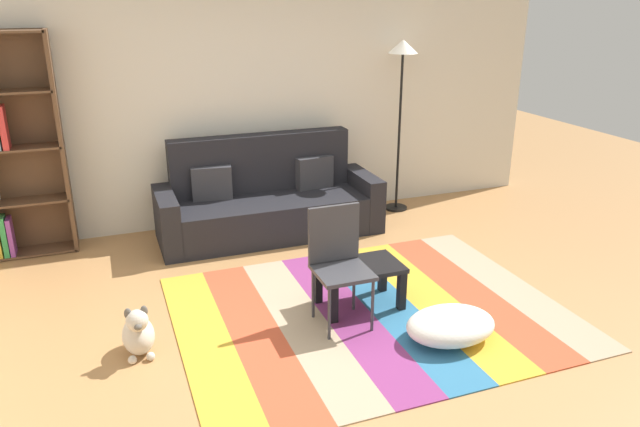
# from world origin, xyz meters

# --- Properties ---
(ground_plane) EXTENTS (14.00, 14.00, 0.00)m
(ground_plane) POSITION_xyz_m (0.00, 0.00, 0.00)
(ground_plane) COLOR #B27F4C
(back_wall) EXTENTS (6.80, 0.10, 2.70)m
(back_wall) POSITION_xyz_m (0.00, 2.55, 1.35)
(back_wall) COLOR silver
(back_wall) RESTS_ON ground_plane
(rug) EXTENTS (2.97, 2.32, 0.01)m
(rug) POSITION_xyz_m (0.28, 0.10, 0.00)
(rug) COLOR gold
(rug) RESTS_ON ground_plane
(couch) EXTENTS (2.26, 0.80, 1.00)m
(couch) POSITION_xyz_m (0.00, 2.02, 0.34)
(couch) COLOR black
(couch) RESTS_ON ground_plane
(coffee_table) EXTENTS (0.66, 0.42, 0.35)m
(coffee_table) POSITION_xyz_m (0.24, 0.22, 0.29)
(coffee_table) COLOR black
(coffee_table) RESTS_ON rug
(pouf) EXTENTS (0.67, 0.49, 0.22)m
(pouf) POSITION_xyz_m (0.65, -0.48, 0.12)
(pouf) COLOR white
(pouf) RESTS_ON rug
(dog) EXTENTS (0.22, 0.35, 0.40)m
(dog) POSITION_xyz_m (-1.47, 0.13, 0.16)
(dog) COLOR beige
(dog) RESTS_ON ground_plane
(standing_lamp) EXTENTS (0.32, 0.32, 1.91)m
(standing_lamp) POSITION_xyz_m (1.60, 2.21, 1.59)
(standing_lamp) COLOR black
(standing_lamp) RESTS_ON ground_plane
(tv_remote) EXTENTS (0.06, 0.15, 0.02)m
(tv_remote) POSITION_xyz_m (0.20, 0.18, 0.37)
(tv_remote) COLOR black
(tv_remote) RESTS_ON coffee_table
(folding_chair) EXTENTS (0.40, 0.40, 0.90)m
(folding_chair) POSITION_xyz_m (0.00, 0.09, 0.53)
(folding_chair) COLOR #38383D
(folding_chair) RESTS_ON ground_plane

